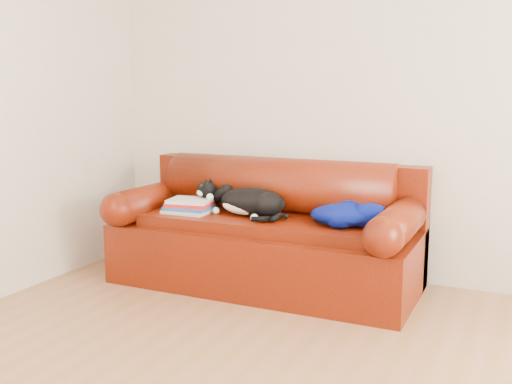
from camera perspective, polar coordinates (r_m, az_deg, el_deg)
room_shell at (r=2.39m, az=6.38°, el=17.02°), size 4.52×4.02×2.61m
sofa_base at (r=4.23m, az=0.83°, el=-5.74°), size 2.10×0.90×0.50m
sofa_back at (r=4.37m, az=2.15°, el=-1.13°), size 2.10×1.01×0.88m
book_stack at (r=4.28m, az=-6.36°, el=-1.32°), size 0.33×0.27×0.10m
cat at (r=4.14m, az=-0.49°, el=-0.99°), size 0.65×0.41×0.25m
blanket at (r=3.93m, az=8.78°, el=-2.05°), size 0.61×0.49×0.16m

